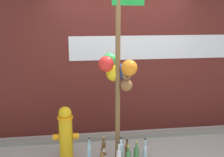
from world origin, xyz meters
name	(u,v)px	position (x,y,z in m)	size (l,w,h in m)	color
building_wall	(120,50)	(0.00, 1.41, 1.54)	(10.00, 0.21, 3.09)	#561E19
curb_strip	(124,136)	(0.00, 0.98, 0.04)	(8.00, 0.12, 0.08)	gray
memorial_post	(118,59)	(-0.23, 0.29, 1.56)	(0.65, 0.52, 2.82)	brown
fire_hydrant	(66,133)	(-1.02, 0.38, 0.43)	(0.39, 0.24, 0.84)	gold
bottle_1	(89,152)	(-0.67, 0.21, 0.16)	(0.06, 0.06, 0.39)	#93CCE0
bottle_2	(104,148)	(-0.43, 0.42, 0.12)	(0.07, 0.07, 0.31)	brown
bottle_3	(127,151)	(-0.09, 0.23, 0.13)	(0.07, 0.07, 0.32)	brown
bottle_5	(136,154)	(0.02, 0.08, 0.14)	(0.08, 0.08, 0.35)	#337038
bottle_6	(121,152)	(-0.20, 0.15, 0.17)	(0.07, 0.07, 0.39)	#B2DBEA
bottle_7	(145,151)	(0.19, 0.21, 0.12)	(0.06, 0.06, 0.33)	#B2DBEA
bottle_8	(119,157)	(-0.25, 0.03, 0.14)	(0.07, 0.07, 0.38)	silver
litter_1	(120,141)	(-0.09, 0.85, 0.00)	(0.08, 0.07, 0.01)	silver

